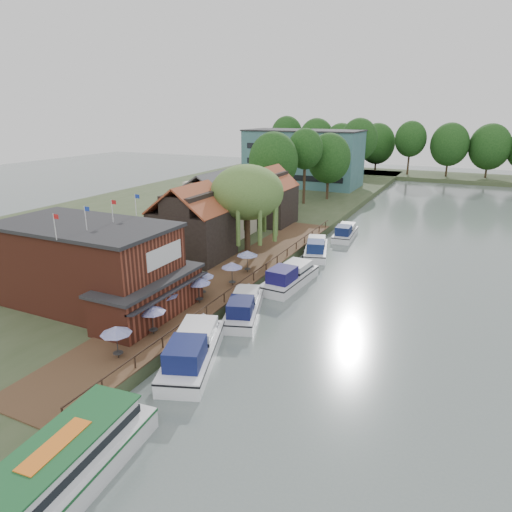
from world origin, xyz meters
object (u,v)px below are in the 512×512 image
at_px(cruiser_0, 193,346).
at_px(cruiser_1, 244,304).
at_px(cottage_b, 214,204).
at_px(umbrella_0, 117,342).
at_px(cottage_a, 192,222).
at_px(tour_boat, 49,478).
at_px(cottage_c, 268,196).
at_px(umbrella_1, 153,320).
at_px(umbrella_3, 199,290).
at_px(cruiser_3, 316,246).
at_px(hotel_block, 303,158).
at_px(cruiser_2, 290,274).
at_px(umbrella_2, 165,303).
at_px(swan, 97,422).
at_px(pub, 105,267).
at_px(willow, 247,209).
at_px(cruiser_4, 345,231).
at_px(umbrella_6, 247,261).
at_px(umbrella_4, 202,283).
at_px(umbrella_5, 232,274).

height_order(cruiser_0, cruiser_1, cruiser_0).
distance_m(cottage_b, umbrella_0, 33.37).
xyz_separation_m(cottage_a, tour_boat, (12.62, -31.48, -3.85)).
relative_size(cottage_c, cruiser_0, 0.80).
height_order(umbrella_1, umbrella_3, same).
relative_size(umbrella_3, cruiser_3, 0.25).
bearing_deg(hotel_block, cruiser_2, -71.18).
height_order(umbrella_1, cruiser_2, umbrella_1).
distance_m(umbrella_2, swan, 12.55).
xyz_separation_m(pub, cottage_a, (-1.00, 15.00, 0.60)).
height_order(cottage_c, tour_boat, cottage_c).
distance_m(hotel_block, cruiser_2, 60.53).
height_order(cottage_c, cruiser_3, cottage_c).
bearing_deg(willow, cruiser_0, -72.70).
bearing_deg(cruiser_0, cruiser_2, 67.87).
xyz_separation_m(cruiser_1, cruiser_4, (1.33, 29.14, -0.05)).
relative_size(umbrella_0, cruiser_2, 0.24).
relative_size(cruiser_2, tour_boat, 0.77).
xyz_separation_m(cruiser_1, cruiser_2, (0.98, 8.64, 0.10)).
xyz_separation_m(umbrella_3, cruiser_1, (3.70, 1.38, -1.18)).
distance_m(umbrella_6, cruiser_0, 16.63).
xyz_separation_m(cottage_b, willow, (7.50, -5.00, 0.96)).
distance_m(hotel_block, cottage_b, 46.21).
height_order(cruiser_1, swan, cruiser_1).
xyz_separation_m(cottage_b, umbrella_1, (10.80, -27.59, -2.96)).
relative_size(cottage_a, umbrella_2, 3.62).
relative_size(umbrella_0, umbrella_1, 1.00).
relative_size(umbrella_0, umbrella_4, 1.00).
bearing_deg(umbrella_6, umbrella_4, -96.81).
distance_m(cruiser_1, swan, 16.83).
height_order(cottage_b, umbrella_1, cottage_b).
relative_size(umbrella_6, cruiser_4, 0.27).
height_order(umbrella_3, umbrella_5, same).
height_order(umbrella_2, swan, umbrella_2).
distance_m(cottage_c, cruiser_0, 38.94).
xyz_separation_m(cottage_a, swan, (10.50, -26.43, -5.03)).
bearing_deg(cottage_b, cottage_c, 66.04).
height_order(umbrella_0, swan, umbrella_0).
distance_m(hotel_block, cottage_a, 56.47).
xyz_separation_m(willow, umbrella_5, (3.88, -11.08, -3.93)).
relative_size(pub, umbrella_4, 8.42).
xyz_separation_m(umbrella_3, cruiser_0, (3.98, -7.19, -0.99)).
xyz_separation_m(cruiser_3, cruiser_4, (1.23, 9.33, -0.06)).
distance_m(umbrella_6, cruiser_3, 12.75).
height_order(cruiser_0, cruiser_4, cruiser_0).
bearing_deg(cottage_a, umbrella_3, -54.90).
relative_size(cruiser_4, swan, 20.23).
height_order(cruiser_3, cruiser_4, cruiser_3).
height_order(umbrella_1, umbrella_2, same).
bearing_deg(umbrella_0, umbrella_3, 90.10).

